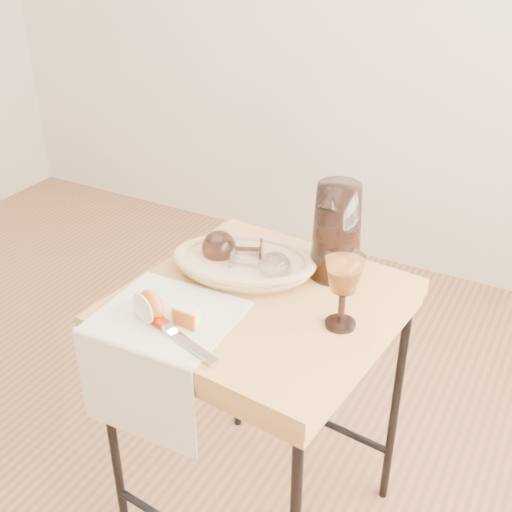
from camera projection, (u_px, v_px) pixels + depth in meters
The scene contains 11 objects.
floor at pixel (70, 492), 1.96m from camera, with size 3.60×3.60×0.00m, color brown.
side_table at pixel (260, 418), 1.70m from camera, with size 0.59×0.59×0.76m, color olive, non-canonical shape.
tea_towel at pixel (167, 316), 1.44m from camera, with size 0.30×0.27×0.01m, color white.
bread_basket at pixel (244, 265), 1.60m from camera, with size 0.31×0.22×0.05m, color #9F7B50, non-canonical shape.
goblet_lying_a at pixel (237, 249), 1.60m from camera, with size 0.14×0.09×0.09m, color #482D28, non-canonical shape.
goblet_lying_b at pixel (257, 264), 1.55m from camera, with size 0.12×0.07×0.07m, color white, non-canonical shape.
pitcher at pixel (337, 231), 1.55m from camera, with size 0.16×0.24×0.28m, color black, non-canonical shape.
wine_goblet at pixel (343, 292), 1.38m from camera, with size 0.09×0.09×0.18m, color white, non-canonical shape.
apple_half at pixel (151, 305), 1.42m from camera, with size 0.08×0.04×0.07m, color red.
apple_wedge at pixel (186, 315), 1.41m from camera, with size 0.06×0.03×0.04m, color beige.
table_knife at pixel (172, 330), 1.38m from camera, with size 0.25×0.03×0.02m, color silver, non-canonical shape.
Camera 1 is at (1.14, -0.92, 1.59)m, focal length 45.71 mm.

